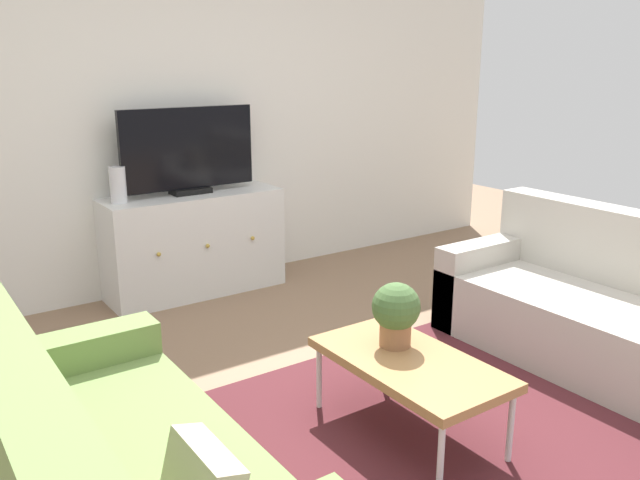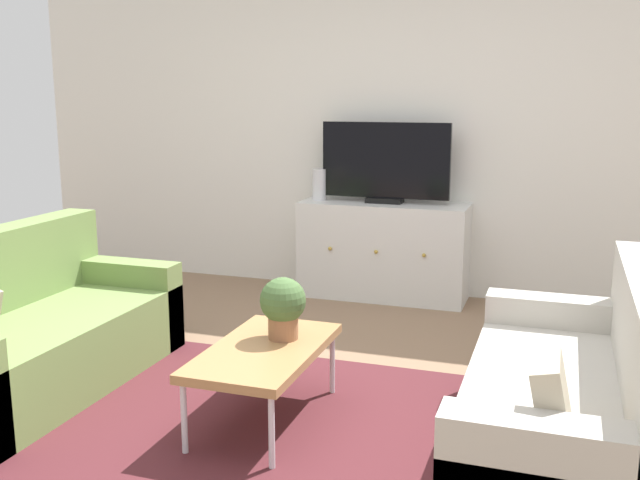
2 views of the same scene
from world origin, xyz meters
name	(u,v)px [view 2 (image 2 of 2)]	position (x,y,z in m)	size (l,w,h in m)	color
ground_plane	(278,415)	(0.00, 0.00, 0.00)	(10.00, 10.00, 0.00)	#84664C
wall_back	(396,124)	(0.00, 2.55, 1.35)	(6.40, 0.12, 2.70)	silver
area_rug	(266,426)	(0.00, -0.15, 0.01)	(2.50, 1.90, 0.01)	#4C1E23
couch_left_side	(25,338)	(-1.44, -0.10, 0.28)	(0.82, 1.70, 0.85)	olive
couch_right_side	(585,411)	(1.44, -0.10, 0.28)	(0.82, 1.70, 0.85)	#B2ADA3
coffee_table	(264,353)	(-0.03, -0.09, 0.36)	(0.50, 0.92, 0.39)	#A37547
potted_plant	(283,305)	(0.01, 0.06, 0.56)	(0.23, 0.23, 0.31)	#936042
tv_console	(383,251)	(-0.02, 2.27, 0.38)	(1.30, 0.47, 0.75)	silver
flat_screen_tv	(385,163)	(-0.02, 2.29, 1.06)	(1.00, 0.16, 0.62)	black
glass_vase	(319,184)	(-0.55, 2.27, 0.88)	(0.11, 0.11, 0.25)	silver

